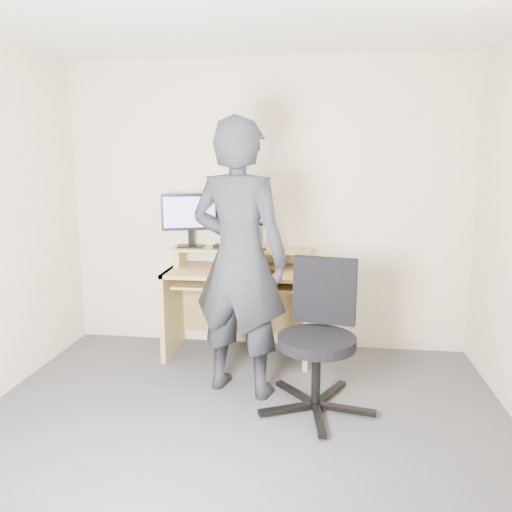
% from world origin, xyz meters
% --- Properties ---
extents(ground, '(3.50, 3.50, 0.00)m').
position_xyz_m(ground, '(0.00, 0.00, 0.00)').
color(ground, '#4A4A4E').
rests_on(ground, ground).
extents(back_wall, '(3.50, 0.02, 2.50)m').
position_xyz_m(back_wall, '(0.00, 1.75, 1.25)').
color(back_wall, beige).
rests_on(back_wall, ground).
extents(desk, '(1.20, 0.60, 0.91)m').
position_xyz_m(desk, '(-0.20, 1.53, 0.55)').
color(desk, tan).
rests_on(desk, ground).
extents(monitor, '(0.47, 0.18, 0.46)m').
position_xyz_m(monitor, '(-0.64, 1.58, 1.19)').
color(monitor, black).
rests_on(monitor, desk).
extents(external_drive, '(0.10, 0.14, 0.20)m').
position_xyz_m(external_drive, '(-0.33, 1.62, 1.01)').
color(external_drive, black).
rests_on(external_drive, desk).
extents(travel_mug, '(0.11, 0.11, 0.20)m').
position_xyz_m(travel_mug, '(-0.02, 1.63, 1.01)').
color(travel_mug, silver).
rests_on(travel_mug, desk).
extents(smartphone, '(0.09, 0.14, 0.01)m').
position_xyz_m(smartphone, '(-0.02, 1.56, 0.92)').
color(smartphone, black).
rests_on(smartphone, desk).
extents(charger, '(0.05, 0.04, 0.03)m').
position_xyz_m(charger, '(-0.41, 1.54, 0.93)').
color(charger, black).
rests_on(charger, desk).
extents(headphones, '(0.19, 0.19, 0.06)m').
position_xyz_m(headphones, '(-0.37, 1.65, 0.92)').
color(headphones, silver).
rests_on(headphones, desk).
extents(keyboard, '(0.49, 0.32, 0.03)m').
position_xyz_m(keyboard, '(-0.18, 1.36, 0.67)').
color(keyboard, black).
rests_on(keyboard, desk).
extents(mouse, '(0.11, 0.08, 0.04)m').
position_xyz_m(mouse, '(0.07, 1.35, 0.77)').
color(mouse, black).
rests_on(mouse, desk).
extents(office_chair, '(0.78, 0.77, 0.98)m').
position_xyz_m(office_chair, '(0.49, 0.63, 0.54)').
color(office_chair, black).
rests_on(office_chair, ground).
extents(person, '(0.81, 0.64, 1.95)m').
position_xyz_m(person, '(-0.08, 0.79, 0.97)').
color(person, black).
rests_on(person, ground).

